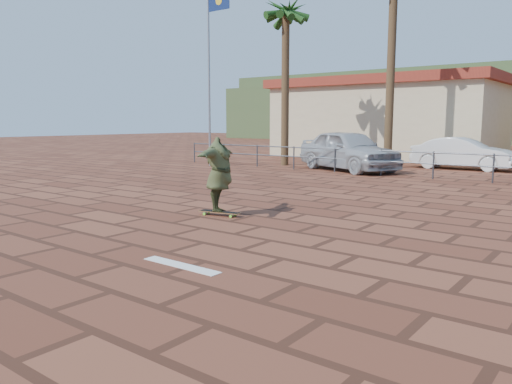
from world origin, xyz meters
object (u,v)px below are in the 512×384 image
at_px(car_white, 463,153).
at_px(longboard, 220,212).
at_px(skateboarder, 219,174).
at_px(car_silver, 348,150).

bearing_deg(car_white, longboard, 174.48).
xyz_separation_m(longboard, car_white, (1.20, 14.47, 0.61)).
distance_m(skateboarder, car_silver, 11.25).
xyz_separation_m(longboard, skateboarder, (0.00, -0.00, 0.84)).
xyz_separation_m(skateboarder, car_white, (1.20, 14.47, -0.23)).
relative_size(longboard, car_white, 0.24).
bearing_deg(longboard, skateboarder, -56.40).
relative_size(longboard, car_silver, 0.20).
bearing_deg(car_white, car_silver, 132.67).
bearing_deg(longboard, car_white, 73.84).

